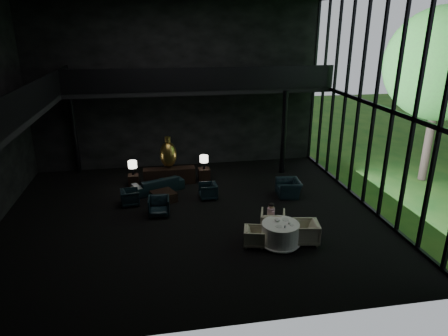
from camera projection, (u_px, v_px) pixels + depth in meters
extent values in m
cube|color=black|center=(192.00, 216.00, 15.11)|extent=(14.00, 12.00, 0.02)
cube|color=black|center=(178.00, 87.00, 19.31)|extent=(14.00, 0.04, 8.00)
cube|color=black|center=(214.00, 171.00, 8.19)|extent=(14.00, 0.04, 8.00)
cube|color=black|center=(2.00, 118.00, 12.79)|extent=(2.00, 12.00, 0.25)
cube|color=black|center=(201.00, 89.00, 18.55)|extent=(12.00, 2.00, 0.25)
cube|color=black|center=(32.00, 99.00, 12.75)|extent=(0.06, 12.00, 1.00)
cube|color=black|center=(203.00, 79.00, 17.42)|extent=(12.00, 0.06, 1.00)
cylinder|color=black|center=(74.00, 133.00, 18.92)|extent=(0.24, 0.24, 4.00)
cylinder|color=black|center=(284.00, 133.00, 18.90)|extent=(0.24, 0.24, 4.00)
cylinder|color=#382D23|center=(431.00, 128.00, 17.89)|extent=(0.36, 0.36, 4.90)
sphere|color=#2B5E21|center=(442.00, 64.00, 16.94)|extent=(4.80, 4.80, 4.80)
cube|color=black|center=(169.00, 176.00, 18.08)|extent=(2.31, 0.53, 0.74)
ellipsoid|color=olive|center=(168.00, 155.00, 17.95)|extent=(0.76, 0.76, 1.17)
cylinder|color=olive|center=(168.00, 139.00, 17.71)|extent=(0.26, 0.26, 0.24)
cube|color=black|center=(134.00, 180.00, 17.91)|extent=(0.46, 0.46, 0.51)
cylinder|color=black|center=(133.00, 171.00, 17.78)|extent=(0.12, 0.12, 0.34)
cylinder|color=white|center=(132.00, 164.00, 17.67)|extent=(0.39, 0.39, 0.31)
cube|color=black|center=(204.00, 174.00, 18.49)|extent=(0.52, 0.52, 0.57)
cylinder|color=black|center=(204.00, 165.00, 18.31)|extent=(0.11, 0.11, 0.33)
cylinder|color=white|center=(204.00, 159.00, 18.20)|extent=(0.38, 0.38, 0.30)
imported|color=#13282B|center=(158.00, 181.00, 17.24)|extent=(2.33, 1.46, 0.88)
imported|color=black|center=(130.00, 197.00, 15.95)|extent=(0.67, 0.70, 0.65)
imported|color=black|center=(208.00, 191.00, 16.53)|extent=(0.63, 0.67, 0.67)
imported|color=black|center=(159.00, 205.00, 15.05)|extent=(0.83, 0.78, 0.83)
imported|color=black|center=(289.00, 186.00, 16.76)|extent=(0.75, 1.09, 0.91)
cube|color=black|center=(163.00, 196.00, 16.34)|extent=(1.15, 1.15, 0.39)
cylinder|color=white|center=(280.00, 234.00, 13.06)|extent=(1.23, 1.23, 0.75)
cone|color=white|center=(280.00, 243.00, 13.17)|extent=(1.39, 1.39, 0.10)
imported|color=beige|center=(273.00, 220.00, 13.83)|extent=(1.10, 1.07, 0.92)
imported|color=beige|center=(306.00, 230.00, 13.15)|extent=(0.92, 0.97, 0.87)
imported|color=#C2B488|center=(255.00, 237.00, 13.01)|extent=(0.70, 0.72, 0.62)
cylinder|color=silver|center=(271.00, 213.00, 13.91)|extent=(0.26, 0.26, 0.38)
sphere|color=#D8A884|center=(271.00, 206.00, 13.82)|extent=(0.19, 0.19, 0.19)
ellipsoid|color=black|center=(271.00, 205.00, 13.81)|extent=(0.20, 0.20, 0.13)
cylinder|color=white|center=(279.00, 226.00, 12.75)|extent=(0.22, 0.22, 0.01)
cylinder|color=white|center=(285.00, 220.00, 13.19)|extent=(0.24, 0.24, 0.02)
cylinder|color=white|center=(292.00, 225.00, 12.84)|extent=(0.16, 0.16, 0.01)
cylinder|color=white|center=(289.00, 223.00, 12.89)|extent=(0.11, 0.11, 0.06)
ellipsoid|color=white|center=(277.00, 220.00, 13.08)|extent=(0.18, 0.18, 0.09)
cylinder|color=#99999E|center=(285.00, 227.00, 12.66)|extent=(0.07, 0.07, 0.07)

